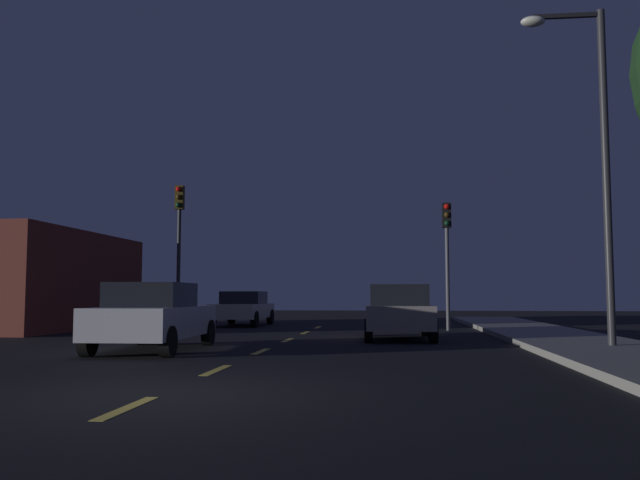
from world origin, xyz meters
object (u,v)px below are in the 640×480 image
car_stopped_ahead (398,312)px  car_oncoming_far (243,308)px  traffic_signal_left (179,229)px  traffic_signal_right (447,240)px  street_lamp_right (593,145)px  car_adjacent_lane (154,316)px

car_stopped_ahead → car_oncoming_far: 10.24m
traffic_signal_left → traffic_signal_right: size_ratio=1.18×
traffic_signal_right → street_lamp_right: bearing=-73.1°
traffic_signal_left → car_stopped_ahead: (8.15, -4.83, -2.96)m
car_adjacent_lane → street_lamp_right: bearing=4.5°
traffic_signal_left → car_adjacent_lane: traffic_signal_left is taller
car_stopped_ahead → traffic_signal_right: bearing=69.7°
traffic_signal_left → car_stopped_ahead: bearing=-30.6°
traffic_signal_right → car_stopped_ahead: (-1.79, -4.83, -2.44)m
car_oncoming_far → street_lamp_right: (10.81, -11.85, 3.95)m
traffic_signal_left → car_oncoming_far: size_ratio=1.31×
car_stopped_ahead → car_oncoming_far: size_ratio=1.03×
traffic_signal_left → traffic_signal_right: (9.93, -0.00, -0.52)m
traffic_signal_right → car_oncoming_far: 9.12m
traffic_signal_right → car_adjacent_lane: (-7.37, -9.46, -2.45)m
car_stopped_ahead → car_oncoming_far: (-6.39, 8.00, -0.06)m
traffic_signal_left → car_adjacent_lane: (2.56, -9.46, -2.96)m
car_oncoming_far → street_lamp_right: size_ratio=0.52×
car_oncoming_far → car_stopped_ahead: bearing=-51.4°
car_adjacent_lane → street_lamp_right: street_lamp_right is taller
traffic_signal_left → car_stopped_ahead: size_ratio=1.28×
car_stopped_ahead → car_adjacent_lane: (-5.58, -4.63, -0.00)m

